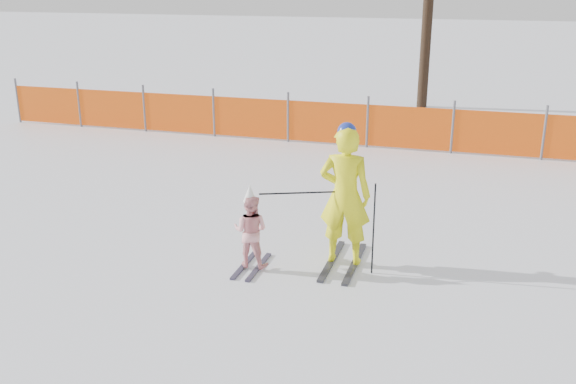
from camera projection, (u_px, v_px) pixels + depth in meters
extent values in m
plane|color=white|center=(278.00, 270.00, 9.08)|extent=(120.00, 120.00, 0.00)
cube|color=black|center=(332.00, 261.00, 9.32)|extent=(0.09, 1.43, 0.04)
cube|color=black|center=(355.00, 263.00, 9.23)|extent=(0.09, 1.43, 0.04)
imported|color=#FFFD15|center=(345.00, 196.00, 8.95)|extent=(0.75, 0.51, 1.99)
sphere|color=navy|center=(347.00, 132.00, 8.66)|extent=(0.26, 0.26, 0.26)
cube|color=black|center=(244.00, 265.00, 9.19)|extent=(0.09, 0.96, 0.03)
cube|color=black|center=(259.00, 267.00, 9.13)|extent=(0.09, 0.96, 0.03)
imported|color=pink|center=(251.00, 231.00, 8.99)|extent=(0.51, 0.40, 1.05)
cone|color=white|center=(250.00, 193.00, 8.81)|extent=(0.19, 0.19, 0.24)
cylinder|color=black|center=(374.00, 229.00, 8.77)|extent=(0.02, 0.02, 1.32)
cylinder|color=black|center=(298.00, 193.00, 8.87)|extent=(1.01, 0.42, 0.02)
cylinder|color=#595960|center=(18.00, 101.00, 18.16)|extent=(0.06, 0.06, 1.25)
cylinder|color=#595960|center=(79.00, 104.00, 17.62)|extent=(0.06, 0.06, 1.25)
cylinder|color=#595960|center=(144.00, 108.00, 17.07)|extent=(0.06, 0.06, 1.25)
cylinder|color=#595960|center=(214.00, 113.00, 16.53)|extent=(0.06, 0.06, 1.25)
cylinder|color=#595960|center=(288.00, 117.00, 15.99)|extent=(0.06, 0.06, 1.25)
cylinder|color=#595960|center=(367.00, 122.00, 15.45)|extent=(0.06, 0.06, 1.25)
cylinder|color=#595960|center=(453.00, 127.00, 14.91)|extent=(0.06, 0.06, 1.25)
cylinder|color=#595960|center=(544.00, 133.00, 14.37)|extent=(0.06, 0.06, 1.25)
cube|color=#FE590D|center=(283.00, 120.00, 16.05)|extent=(15.75, 0.03, 1.00)
cylinder|color=black|center=(426.00, 33.00, 19.82)|extent=(0.32, 0.32, 4.62)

